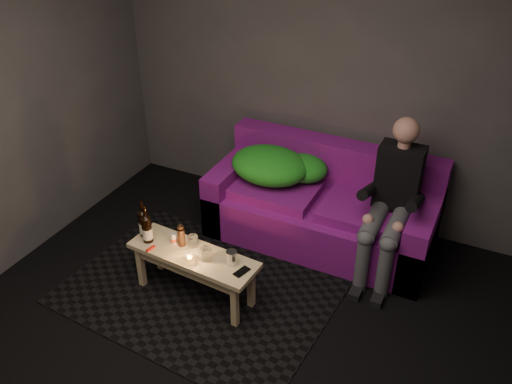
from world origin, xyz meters
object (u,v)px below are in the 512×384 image
Objects in this scene: sofa at (323,208)px; person at (392,198)px; coffee_table at (194,261)px; steel_cup at (232,258)px; beer_bottle_a at (144,223)px; beer_bottle_b at (147,229)px.

person is at bearing -14.53° from sofa.
sofa is 0.70m from person.
coffee_table is (-1.18, -0.98, -0.31)m from person.
steel_cup reaches higher than coffee_table.
steel_cup is at bearing 3.85° from coffee_table.
beer_bottle_a is at bearing 179.11° from steel_cup.
beer_bottle_a reaches higher than steel_cup.
coffee_table is 0.48m from beer_bottle_a.
coffee_table is 0.42m from beer_bottle_b.
sofa is 1.85× the size of coffee_table.
sofa is 1.27m from coffee_table.
person is 1.88m from beer_bottle_a.
beer_bottle_b is at bearing -177.03° from coffee_table.
steel_cup is at bearing -132.28° from person.
sofa is 6.12× the size of beer_bottle_b.
steel_cup is at bearing -0.89° from beer_bottle_a.
person reaches higher than beer_bottle_b.
steel_cup is (0.31, 0.02, 0.13)m from coffee_table.
beer_bottle_b is at bearing -37.62° from beer_bottle_a.
beer_bottle_a is 0.08m from beer_bottle_b.
beer_bottle_b is 2.84× the size of steel_cup.
person is at bearing 39.68° from coffee_table.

